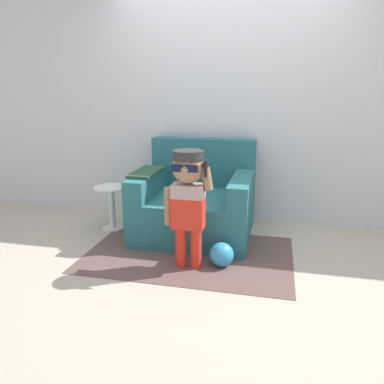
{
  "coord_description": "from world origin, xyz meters",
  "views": [
    {
      "loc": [
        0.53,
        -3.36,
        1.43
      ],
      "look_at": [
        -0.19,
        -0.18,
        0.55
      ],
      "focal_mm": 35.0,
      "sensor_mm": 36.0,
      "label": 1
    }
  ],
  "objects_px": {
    "armchair": "(196,203)",
    "person_child": "(188,191)",
    "side_table": "(112,204)",
    "toy_ball": "(222,255)"
  },
  "relations": [
    {
      "from": "armchair",
      "to": "person_child",
      "type": "xyz_separation_m",
      "value": [
        0.11,
        -0.8,
        0.34
      ]
    },
    {
      "from": "person_child",
      "to": "side_table",
      "type": "relative_size",
      "value": 2.1
    },
    {
      "from": "person_child",
      "to": "toy_ball",
      "type": "xyz_separation_m",
      "value": [
        0.27,
        0.08,
        -0.56
      ]
    },
    {
      "from": "person_child",
      "to": "side_table",
      "type": "xyz_separation_m",
      "value": [
        -0.99,
        0.69,
        -0.38
      ]
    },
    {
      "from": "armchair",
      "to": "side_table",
      "type": "relative_size",
      "value": 2.45
    },
    {
      "from": "armchair",
      "to": "toy_ball",
      "type": "height_order",
      "value": "armchair"
    },
    {
      "from": "side_table",
      "to": "toy_ball",
      "type": "xyz_separation_m",
      "value": [
        1.26,
        -0.62,
        -0.18
      ]
    },
    {
      "from": "armchair",
      "to": "toy_ball",
      "type": "distance_m",
      "value": 0.84
    },
    {
      "from": "armchair",
      "to": "person_child",
      "type": "distance_m",
      "value": 0.88
    },
    {
      "from": "armchair",
      "to": "side_table",
      "type": "xyz_separation_m",
      "value": [
        -0.89,
        -0.11,
        -0.03
      ]
    }
  ]
}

